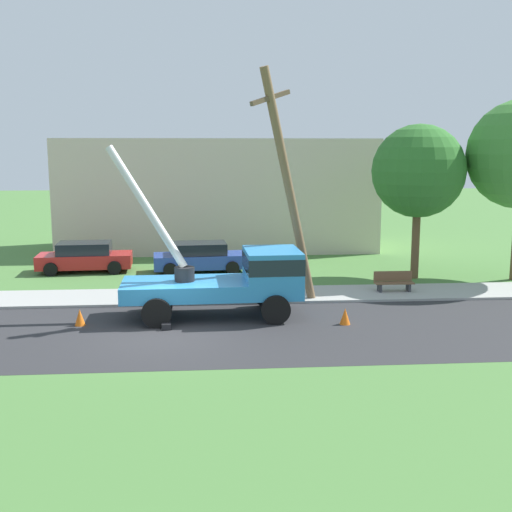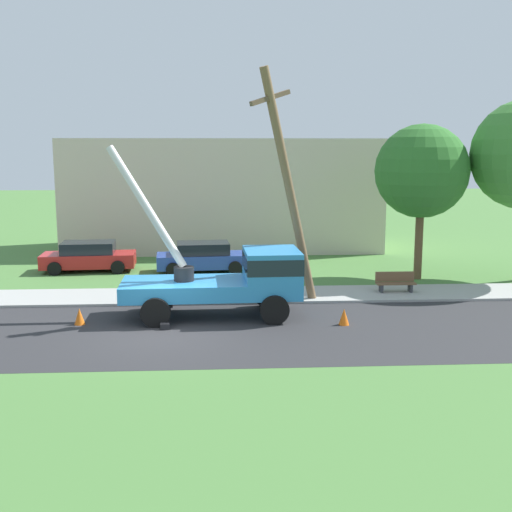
{
  "view_description": "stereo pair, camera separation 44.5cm",
  "coord_description": "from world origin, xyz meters",
  "px_view_note": "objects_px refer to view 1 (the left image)",
  "views": [
    {
      "loc": [
        1.37,
        -19.6,
        5.84
      ],
      "look_at": [
        3.15,
        2.94,
        1.97
      ],
      "focal_mm": 44.04,
      "sensor_mm": 36.0,
      "label": 1
    },
    {
      "loc": [
        1.81,
        -19.63,
        5.84
      ],
      "look_at": [
        3.15,
        2.94,
        1.97
      ],
      "focal_mm": 44.04,
      "sensor_mm": 36.0,
      "label": 2
    }
  ],
  "objects_px": {
    "parked_sedan_red": "(85,257)",
    "roadside_tree_far": "(419,171)",
    "utility_truck": "(236,277)",
    "leaning_utility_pole": "(289,187)",
    "parked_sedan_blue": "(200,257)",
    "traffic_cone_ahead": "(345,316)",
    "traffic_cone_behind": "(80,317)",
    "park_bench": "(394,282)"
  },
  "relations": [
    {
      "from": "traffic_cone_behind",
      "to": "park_bench",
      "type": "bearing_deg",
      "value": 17.85
    },
    {
      "from": "traffic_cone_behind",
      "to": "parked_sedan_blue",
      "type": "bearing_deg",
      "value": 66.37
    },
    {
      "from": "leaning_utility_pole",
      "to": "traffic_cone_behind",
      "type": "relative_size",
      "value": 15.59
    },
    {
      "from": "parked_sedan_blue",
      "to": "parked_sedan_red",
      "type": "bearing_deg",
      "value": 174.77
    },
    {
      "from": "roadside_tree_far",
      "to": "traffic_cone_ahead",
      "type": "bearing_deg",
      "value": -123.38
    },
    {
      "from": "parked_sedan_blue",
      "to": "roadside_tree_far",
      "type": "relative_size",
      "value": 0.65
    },
    {
      "from": "utility_truck",
      "to": "roadside_tree_far",
      "type": "distance_m",
      "value": 10.9
    },
    {
      "from": "parked_sedan_red",
      "to": "roadside_tree_far",
      "type": "bearing_deg",
      "value": -10.05
    },
    {
      "from": "utility_truck",
      "to": "roadside_tree_far",
      "type": "height_order",
      "value": "roadside_tree_far"
    },
    {
      "from": "utility_truck",
      "to": "parked_sedan_red",
      "type": "height_order",
      "value": "utility_truck"
    },
    {
      "from": "utility_truck",
      "to": "parked_sedan_blue",
      "type": "height_order",
      "value": "utility_truck"
    },
    {
      "from": "leaning_utility_pole",
      "to": "park_bench",
      "type": "xyz_separation_m",
      "value": [
        4.58,
        1.61,
        -4.01
      ]
    },
    {
      "from": "traffic_cone_behind",
      "to": "parked_sedan_blue",
      "type": "height_order",
      "value": "parked_sedan_blue"
    },
    {
      "from": "park_bench",
      "to": "roadside_tree_far",
      "type": "height_order",
      "value": "roadside_tree_far"
    },
    {
      "from": "leaning_utility_pole",
      "to": "roadside_tree_far",
      "type": "xyz_separation_m",
      "value": [
        6.44,
        4.58,
        0.37
      ]
    },
    {
      "from": "traffic_cone_ahead",
      "to": "parked_sedan_blue",
      "type": "distance_m",
      "value": 10.77
    },
    {
      "from": "parked_sedan_red",
      "to": "park_bench",
      "type": "xyz_separation_m",
      "value": [
        13.45,
        -5.68,
        -0.25
      ]
    },
    {
      "from": "traffic_cone_ahead",
      "to": "parked_sedan_blue",
      "type": "bearing_deg",
      "value": 117.35
    },
    {
      "from": "leaning_utility_pole",
      "to": "parked_sedan_red",
      "type": "distance_m",
      "value": 12.1
    },
    {
      "from": "parked_sedan_blue",
      "to": "utility_truck",
      "type": "bearing_deg",
      "value": -80.76
    },
    {
      "from": "parked_sedan_blue",
      "to": "roadside_tree_far",
      "type": "distance_m",
      "value": 10.85
    },
    {
      "from": "parked_sedan_blue",
      "to": "traffic_cone_ahead",
      "type": "bearing_deg",
      "value": -62.65
    },
    {
      "from": "utility_truck",
      "to": "park_bench",
      "type": "relative_size",
      "value": 4.27
    },
    {
      "from": "traffic_cone_ahead",
      "to": "traffic_cone_behind",
      "type": "bearing_deg",
      "value": 176.39
    },
    {
      "from": "parked_sedan_blue",
      "to": "roadside_tree_far",
      "type": "xyz_separation_m",
      "value": [
        9.79,
        -2.21,
        4.13
      ]
    },
    {
      "from": "leaning_utility_pole",
      "to": "traffic_cone_ahead",
      "type": "height_order",
      "value": "leaning_utility_pole"
    },
    {
      "from": "parked_sedan_red",
      "to": "traffic_cone_ahead",
      "type": "bearing_deg",
      "value": -43.87
    },
    {
      "from": "leaning_utility_pole",
      "to": "traffic_cone_behind",
      "type": "bearing_deg",
      "value": -163.16
    },
    {
      "from": "leaning_utility_pole",
      "to": "parked_sedan_red",
      "type": "bearing_deg",
      "value": 140.58
    },
    {
      "from": "parked_sedan_red",
      "to": "park_bench",
      "type": "relative_size",
      "value": 2.81
    },
    {
      "from": "parked_sedan_red",
      "to": "parked_sedan_blue",
      "type": "relative_size",
      "value": 0.99
    },
    {
      "from": "roadside_tree_far",
      "to": "leaning_utility_pole",
      "type": "bearing_deg",
      "value": -144.55
    },
    {
      "from": "utility_truck",
      "to": "traffic_cone_behind",
      "type": "xyz_separation_m",
      "value": [
        -5.26,
        -0.84,
        -1.13
      ]
    },
    {
      "from": "leaning_utility_pole",
      "to": "park_bench",
      "type": "distance_m",
      "value": 6.3
    },
    {
      "from": "traffic_cone_behind",
      "to": "roadside_tree_far",
      "type": "height_order",
      "value": "roadside_tree_far"
    },
    {
      "from": "leaning_utility_pole",
      "to": "parked_sedan_red",
      "type": "relative_size",
      "value": 1.94
    },
    {
      "from": "leaning_utility_pole",
      "to": "utility_truck",
      "type": "bearing_deg",
      "value": -146.06
    },
    {
      "from": "traffic_cone_behind",
      "to": "parked_sedan_red",
      "type": "relative_size",
      "value": 0.12
    },
    {
      "from": "traffic_cone_behind",
      "to": "leaning_utility_pole",
      "type": "bearing_deg",
      "value": 16.84
    },
    {
      "from": "parked_sedan_blue",
      "to": "park_bench",
      "type": "relative_size",
      "value": 2.83
    },
    {
      "from": "roadside_tree_far",
      "to": "utility_truck",
      "type": "bearing_deg",
      "value": -144.9
    },
    {
      "from": "utility_truck",
      "to": "park_bench",
      "type": "height_order",
      "value": "utility_truck"
    }
  ]
}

